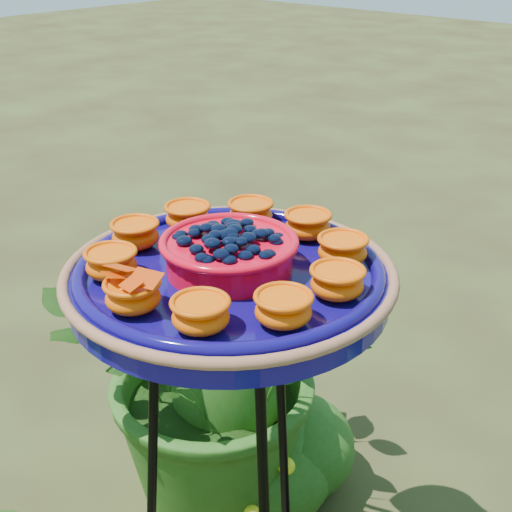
# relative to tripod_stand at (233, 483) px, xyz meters

# --- Properties ---
(tripod_stand) EXTENTS (0.35, 0.37, 0.92)m
(tripod_stand) POSITION_rel_tripod_stand_xyz_m (0.00, 0.00, 0.00)
(tripod_stand) COLOR black
(tripod_stand) RESTS_ON ground
(feeder_dish) EXTENTS (0.49, 0.49, 0.11)m
(feeder_dish) POSITION_rel_tripod_stand_xyz_m (-0.00, -0.00, 0.40)
(feeder_dish) COLOR #0F085E
(feeder_dish) RESTS_ON tripod_stand
(shrub_back_left) EXTENTS (1.03, 1.00, 0.88)m
(shrub_back_left) POSITION_rel_tripod_stand_xyz_m (-0.40, 0.40, -0.12)
(shrub_back_left) COLOR #265015
(shrub_back_left) RESTS_ON ground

